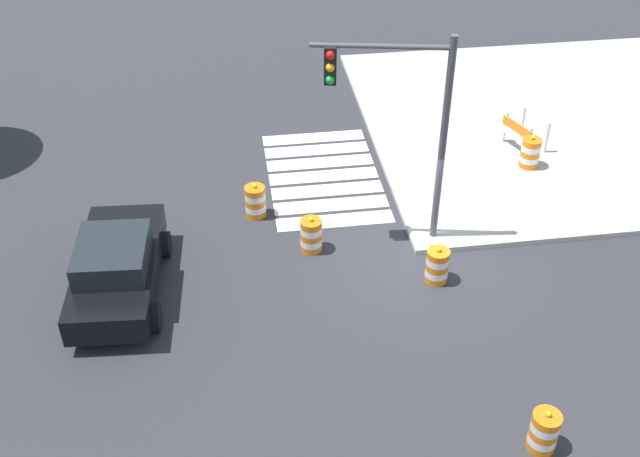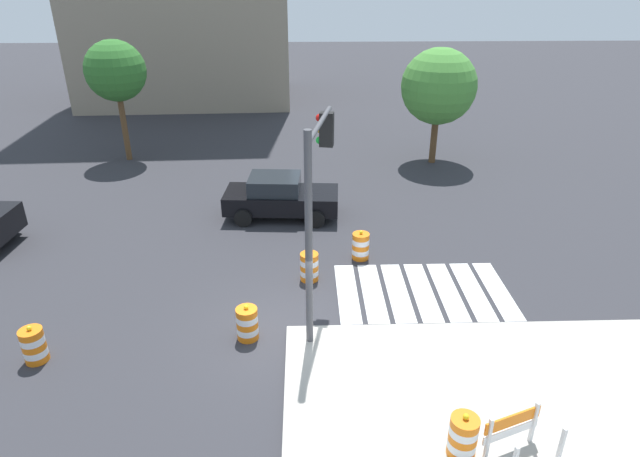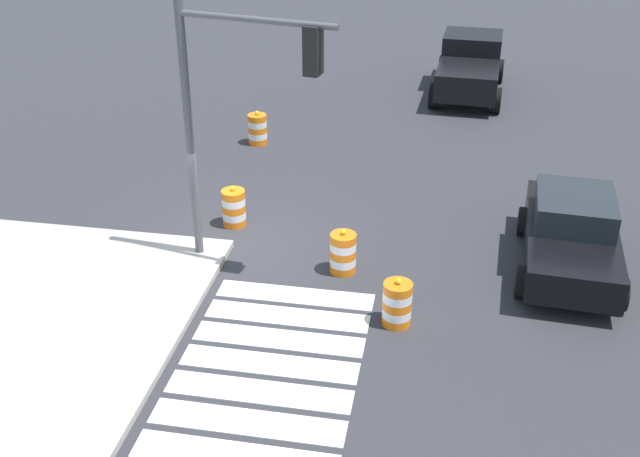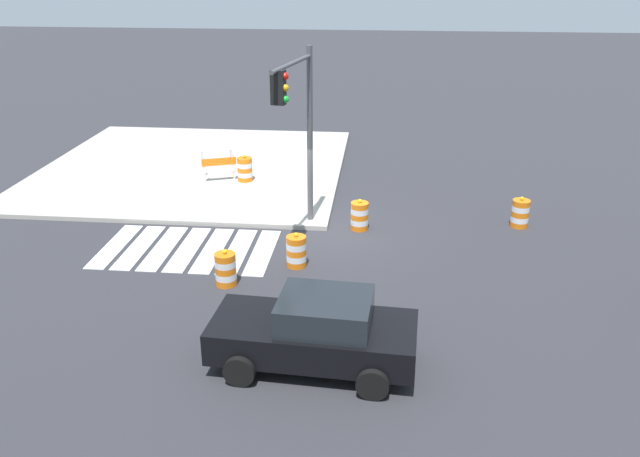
{
  "view_description": "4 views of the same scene",
  "coord_description": "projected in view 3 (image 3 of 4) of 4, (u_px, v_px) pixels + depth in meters",
  "views": [
    {
      "loc": [
        -14.91,
        4.56,
        12.38
      ],
      "look_at": [
        0.58,
        2.38,
        0.67
      ],
      "focal_mm": 43.36,
      "sensor_mm": 36.0,
      "label": 1
    },
    {
      "loc": [
        0.51,
        -11.77,
        8.78
      ],
      "look_at": [
        0.97,
        2.77,
        1.67
      ],
      "focal_mm": 30.36,
      "sensor_mm": 36.0,
      "label": 2
    },
    {
      "loc": [
        14.38,
        4.58,
        8.57
      ],
      "look_at": [
        0.49,
        2.08,
        0.92
      ],
      "focal_mm": 42.54,
      "sensor_mm": 36.0,
      "label": 3
    },
    {
      "loc": [
        -1.67,
        19.16,
        8.12
      ],
      "look_at": [
        -0.12,
        3.5,
        1.55
      ],
      "focal_mm": 36.96,
      "sensor_mm": 36.0,
      "label": 4
    }
  ],
  "objects": [
    {
      "name": "sports_car",
      "position": [
        571.0,
        234.0,
        16.07
      ],
      "size": [
        4.41,
        2.36,
        1.63
      ],
      "color": "black",
      "rests_on": "ground"
    },
    {
      "name": "traffic_barrel_median_far",
      "position": [
        343.0,
        253.0,
        16.07
      ],
      "size": [
        0.56,
        0.56,
        1.02
      ],
      "color": "orange",
      "rests_on": "ground"
    },
    {
      "name": "traffic_barrel_median_near",
      "position": [
        234.0,
        208.0,
        17.93
      ],
      "size": [
        0.56,
        0.56,
        1.02
      ],
      "color": "orange",
      "rests_on": "ground"
    },
    {
      "name": "ground_plane",
      "position": [
        234.0,
        246.0,
        17.24
      ],
      "size": [
        120.0,
        120.0,
        0.0
      ],
      "primitive_type": "plane",
      "color": "#2D2D33"
    },
    {
      "name": "traffic_barrel_crosswalk_end",
      "position": [
        258.0,
        129.0,
        22.47
      ],
      "size": [
        0.56,
        0.56,
        1.02
      ],
      "color": "orange",
      "rests_on": "ground"
    },
    {
      "name": "traffic_light_pole",
      "position": [
        237.0,
        93.0,
        14.6
      ],
      "size": [
        0.81,
        3.24,
        5.5
      ],
      "color": "#4C4C51",
      "rests_on": "sidewalk_corner"
    },
    {
      "name": "traffic_barrel_near_corner",
      "position": [
        397.0,
        304.0,
        14.39
      ],
      "size": [
        0.56,
        0.56,
        1.02
      ],
      "color": "orange",
      "rests_on": "ground"
    },
    {
      "name": "crosswalk_stripes",
      "position": [
        270.0,
        364.0,
        13.49
      ],
      "size": [
        5.1,
        3.2,
        0.02
      ],
      "color": "silver",
      "rests_on": "ground"
    },
    {
      "name": "pickup_truck",
      "position": [
        470.0,
        65.0,
        26.56
      ],
      "size": [
        5.25,
        2.56,
        1.92
      ],
      "color": "black",
      "rests_on": "ground"
    }
  ]
}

